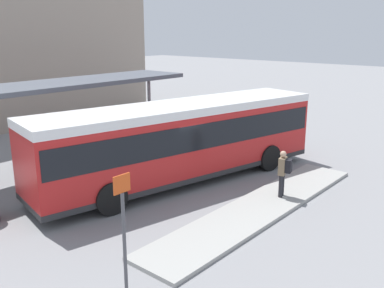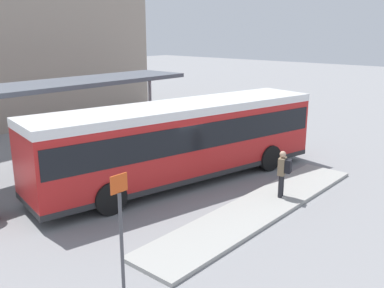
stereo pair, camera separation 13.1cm
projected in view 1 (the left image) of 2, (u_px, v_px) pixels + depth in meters
The scene contains 10 objects.
ground_plane at pixel (182, 181), 16.68m from camera, with size 120.00×120.00×0.00m, color gray.
curb_island at pixel (261, 207), 14.06m from camera, with size 10.29×1.80×0.12m.
city_bus at pixel (182, 137), 16.23m from camera, with size 12.03×4.84×3.03m.
pedestrian_waiting at pixel (284, 171), 14.57m from camera, with size 0.44×0.49×1.63m.
bicycle_black at pixel (262, 130), 23.46m from camera, with size 0.48×1.74×0.75m.
bicycle_orange at pixel (252, 127), 24.23m from camera, with size 0.48×1.57×0.68m.
bicycle_green at pixel (239, 125), 24.72m from camera, with size 0.48×1.75×0.76m.
bicycle_blue at pixel (226, 123), 25.15m from camera, with size 0.48×1.69×0.73m.
station_shelter at pixel (45, 87), 16.66m from camera, with size 13.07×2.75×3.68m.
platform_sign at pixel (124, 229), 9.18m from camera, with size 0.44×0.08×2.80m.
Camera 1 is at (-11.69, -10.55, 5.71)m, focal length 40.00 mm.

